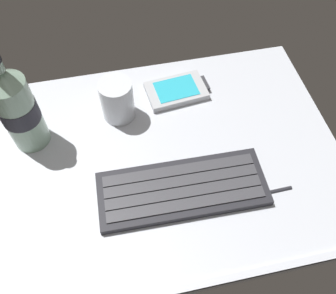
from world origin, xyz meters
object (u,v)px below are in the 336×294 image
Objects in this scene: keyboard at (182,189)px; stylus_pen at (266,192)px; water_bottle at (17,108)px; juice_cup at (117,101)px; handheld_device at (177,91)px.

keyboard is 14.49cm from stylus_pen.
water_bottle reaches higher than stylus_pen.
stylus_pen is at bearing -13.84° from keyboard.
juice_cup is 0.41× the size of water_bottle.
stylus_pen is at bearing -45.45° from juice_cup.
water_bottle is at bearing 151.62° from stylus_pen.
keyboard is 3.08× the size of stylus_pen.
keyboard is 3.44× the size of juice_cup.
stylus_pen is at bearing -68.90° from handheld_device.
handheld_device is 1.40× the size of stylus_pen.
juice_cup is 0.89× the size of stylus_pen.
stylus_pen is (22.42, -22.78, -3.56)cm from juice_cup.
stylus_pen is (39.35, -20.17, -8.66)cm from water_bottle.
keyboard reaches higher than stylus_pen.
keyboard is at bearing -33.45° from water_bottle.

